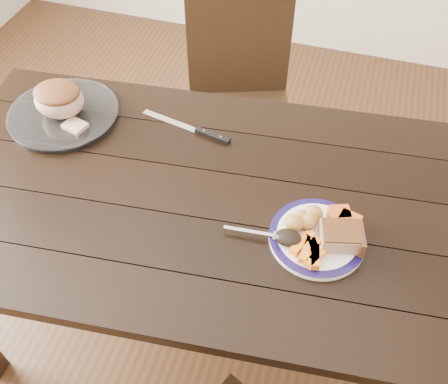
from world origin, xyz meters
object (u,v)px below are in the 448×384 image
(serving_platter, at_px, (64,115))
(pork_slice, at_px, (341,237))
(dinner_plate, at_px, (317,238))
(carving_knife, at_px, (202,132))
(dining_table, at_px, (201,212))
(fork, at_px, (262,234))
(roast_joint, at_px, (59,100))
(chair_far, at_px, (240,96))

(serving_platter, height_order, pork_slice, pork_slice)
(dinner_plate, bearing_deg, serving_platter, 164.45)
(dinner_plate, bearing_deg, carving_knife, 144.48)
(dinner_plate, xyz_separation_m, carving_knife, (-0.42, 0.30, -0.00))
(serving_platter, relative_size, pork_slice, 3.39)
(dining_table, xyz_separation_m, fork, (0.21, -0.10, 0.11))
(serving_platter, height_order, carving_knife, serving_platter)
(fork, distance_m, roast_joint, 0.80)
(dining_table, distance_m, pork_slice, 0.44)
(chair_far, height_order, serving_platter, chair_far)
(dinner_plate, xyz_separation_m, pork_slice, (0.06, -0.00, 0.04))
(dining_table, distance_m, serving_platter, 0.57)
(chair_far, distance_m, pork_slice, 0.98)
(dinner_plate, distance_m, roast_joint, 0.92)
(pork_slice, height_order, roast_joint, roast_joint)
(pork_slice, bearing_deg, chair_far, 121.34)
(dinner_plate, bearing_deg, fork, -164.68)
(fork, relative_size, carving_knife, 0.56)
(roast_joint, bearing_deg, chair_far, 50.75)
(fork, bearing_deg, roast_joint, 153.83)
(carving_knife, bearing_deg, fork, -38.90)
(dining_table, relative_size, dinner_plate, 6.58)
(dining_table, bearing_deg, fork, -26.43)
(dining_table, relative_size, fork, 9.43)
(roast_joint, height_order, carving_knife, roast_joint)
(chair_far, relative_size, fork, 5.21)
(dining_table, relative_size, roast_joint, 10.50)
(dining_table, height_order, serving_platter, serving_platter)
(chair_far, bearing_deg, serving_platter, 30.60)
(carving_knife, bearing_deg, dinner_plate, -24.13)
(dining_table, height_order, fork, fork)
(dining_table, bearing_deg, roast_joint, 161.32)
(dining_table, height_order, chair_far, chair_far)
(dinner_plate, distance_m, serving_platter, 0.92)
(chair_far, height_order, dinner_plate, chair_far)
(carving_knife, bearing_deg, roast_joint, -161.48)
(dining_table, distance_m, carving_knife, 0.27)
(serving_platter, bearing_deg, carving_knife, 7.12)
(dining_table, xyz_separation_m, carving_knife, (-0.07, 0.24, 0.10))
(roast_joint, bearing_deg, carving_knife, 7.12)
(dining_table, xyz_separation_m, dinner_plate, (0.35, -0.07, 0.10))
(dinner_plate, bearing_deg, pork_slice, -4.76)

